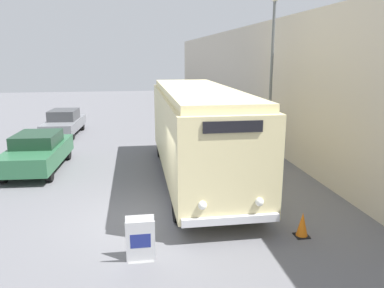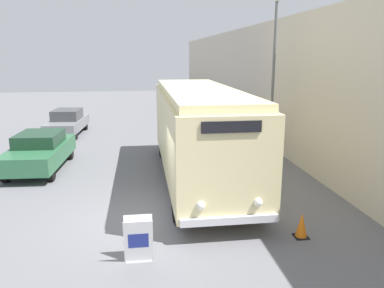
{
  "view_description": "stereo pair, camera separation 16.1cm",
  "coord_description": "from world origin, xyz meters",
  "px_view_note": "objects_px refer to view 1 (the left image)",
  "views": [
    {
      "loc": [
        -0.29,
        -10.12,
        4.63
      ],
      "look_at": [
        1.39,
        0.8,
        1.99
      ],
      "focal_mm": 35.0,
      "sensor_mm": 36.0,
      "label": 1
    },
    {
      "loc": [
        -0.13,
        -10.14,
        4.63
      ],
      "look_at": [
        1.39,
        0.8,
        1.99
      ],
      "focal_mm": 35.0,
      "sensor_mm": 36.0,
      "label": 2
    }
  ],
  "objects_px": {
    "streetlamp": "(272,57)",
    "parked_car_near": "(38,151)",
    "parked_car_mid": "(64,122)",
    "vintage_bus": "(198,130)",
    "sign_board": "(140,241)",
    "traffic_cone": "(302,225)"
  },
  "relations": [
    {
      "from": "sign_board",
      "to": "traffic_cone",
      "type": "relative_size",
      "value": 1.59
    },
    {
      "from": "streetlamp",
      "to": "traffic_cone",
      "type": "height_order",
      "value": "streetlamp"
    },
    {
      "from": "sign_board",
      "to": "parked_car_mid",
      "type": "xyz_separation_m",
      "value": [
        -4.19,
        14.84,
        0.24
      ]
    },
    {
      "from": "parked_car_near",
      "to": "sign_board",
      "type": "bearing_deg",
      "value": -59.39
    },
    {
      "from": "sign_board",
      "to": "streetlamp",
      "type": "relative_size",
      "value": 0.15
    },
    {
      "from": "streetlamp",
      "to": "parked_car_near",
      "type": "relative_size",
      "value": 1.56
    },
    {
      "from": "sign_board",
      "to": "parked_car_near",
      "type": "relative_size",
      "value": 0.23
    },
    {
      "from": "streetlamp",
      "to": "parked_car_near",
      "type": "distance_m",
      "value": 10.46
    },
    {
      "from": "parked_car_near",
      "to": "parked_car_mid",
      "type": "height_order",
      "value": "parked_car_near"
    },
    {
      "from": "traffic_cone",
      "to": "sign_board",
      "type": "bearing_deg",
      "value": -172.14
    },
    {
      "from": "sign_board",
      "to": "parked_car_mid",
      "type": "height_order",
      "value": "parked_car_mid"
    },
    {
      "from": "sign_board",
      "to": "parked_car_near",
      "type": "xyz_separation_m",
      "value": [
        -4.01,
        7.74,
        0.27
      ]
    },
    {
      "from": "vintage_bus",
      "to": "parked_car_near",
      "type": "xyz_separation_m",
      "value": [
        -6.27,
        2.22,
        -1.15
      ]
    },
    {
      "from": "parked_car_near",
      "to": "traffic_cone",
      "type": "height_order",
      "value": "parked_car_near"
    },
    {
      "from": "vintage_bus",
      "to": "sign_board",
      "type": "height_order",
      "value": "vintage_bus"
    },
    {
      "from": "parked_car_near",
      "to": "parked_car_mid",
      "type": "xyz_separation_m",
      "value": [
        -0.18,
        7.1,
        -0.04
      ]
    },
    {
      "from": "streetlamp",
      "to": "parked_car_near",
      "type": "bearing_deg",
      "value": 178.81
    },
    {
      "from": "vintage_bus",
      "to": "sign_board",
      "type": "bearing_deg",
      "value": -112.27
    },
    {
      "from": "streetlamp",
      "to": "parked_car_mid",
      "type": "distance_m",
      "value": 12.9
    },
    {
      "from": "streetlamp",
      "to": "parked_car_near",
      "type": "height_order",
      "value": "streetlamp"
    },
    {
      "from": "streetlamp",
      "to": "parked_car_mid",
      "type": "bearing_deg",
      "value": 143.68
    },
    {
      "from": "vintage_bus",
      "to": "parked_car_near",
      "type": "distance_m",
      "value": 6.75
    }
  ]
}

